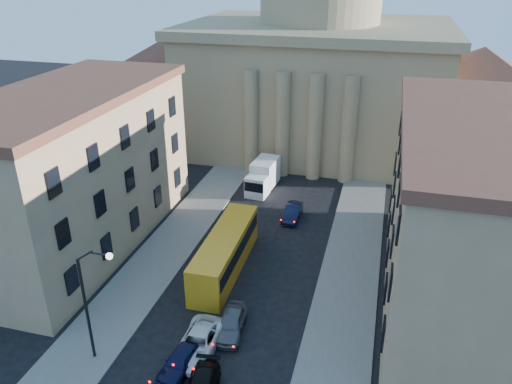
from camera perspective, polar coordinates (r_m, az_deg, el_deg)
sidewalk_left at (r=44.88m, az=-12.35°, el=-9.13°), size 5.00×60.00×0.15m
sidewalk_right at (r=40.91m, az=10.02°, el=-12.70°), size 5.00×60.00×0.15m
church at (r=71.82m, az=6.97°, el=14.55°), size 68.02×28.76×36.60m
building_left at (r=48.63m, az=-20.04°, el=2.49°), size 11.60×26.60×14.70m
building_right at (r=41.03m, az=23.25°, el=-2.29°), size 11.60×26.60×14.70m
street_lamp at (r=34.33m, az=-18.33°, el=-11.24°), size 2.62×0.44×8.83m
car_left_near at (r=35.26m, az=-8.58°, el=-18.52°), size 2.33×4.56×1.49m
car_left_mid at (r=36.34m, az=-6.60°, el=-16.73°), size 2.55×5.51×1.53m
car_right_far at (r=37.69m, az=-2.83°, el=-14.72°), size 2.29×4.74×1.56m
car_right_distant at (r=52.52m, az=4.24°, el=-2.31°), size 1.65×4.51×1.48m
city_bus at (r=43.73m, az=-3.53°, el=-6.74°), size 3.01×12.21×3.43m
box_truck at (r=58.70m, az=0.78°, el=1.77°), size 2.94×6.32×3.37m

